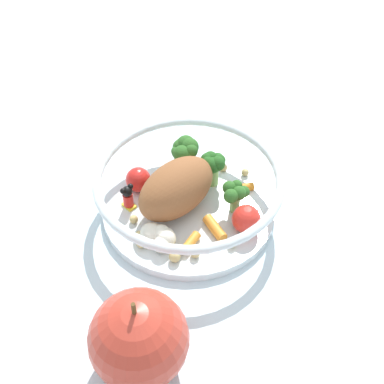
{
  "coord_description": "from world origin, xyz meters",
  "views": [
    {
      "loc": [
        -0.14,
        0.33,
        0.4
      ],
      "look_at": [
        -0.0,
        0.0,
        0.03
      ],
      "focal_mm": 43.96,
      "sensor_mm": 36.0,
      "label": 1
    }
  ],
  "objects": [
    {
      "name": "ground_plane",
      "position": [
        0.0,
        0.0,
        0.0
      ],
      "size": [
        2.4,
        2.4,
        0.0
      ],
      "primitive_type": "plane",
      "color": "silver"
    },
    {
      "name": "loose_apple",
      "position": [
        -0.03,
        0.18,
        0.04
      ],
      "size": [
        0.08,
        0.08,
        0.1
      ],
      "color": "#BC3828",
      "rests_on": "ground_plane"
    },
    {
      "name": "food_container",
      "position": [
        0.0,
        0.0,
        0.03
      ],
      "size": [
        0.21,
        0.21,
        0.07
      ],
      "color": "white",
      "rests_on": "ground_plane"
    }
  ]
}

